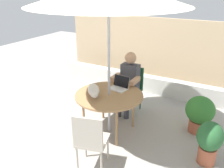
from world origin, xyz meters
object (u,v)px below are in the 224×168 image
Objects in this scene: laptop at (120,85)px; potted_plant_by_chair at (209,141)px; chair_occupied at (132,85)px; chair_empty at (90,138)px; person_seated at (128,80)px; patio_table at (109,97)px; cat at (94,91)px; potted_plant_near_fence at (200,112)px.

potted_plant_by_chair is (1.60, -0.34, -0.39)m from laptop.
chair_empty is at bearing -81.86° from chair_occupied.
chair_occupied is 0.23m from person_seated.
laptop is 1.68m from potted_plant_by_chair.
chair_empty is 0.72× the size of person_seated.
chair_empty is 1.76m from person_seated.
laptop is (0.04, -0.44, 0.07)m from person_seated.
patio_table is 3.49× the size of laptop.
patio_table is 0.29m from cat.
patio_table is 0.92× the size of person_seated.
potted_plant_by_chair is (1.64, -0.94, -0.15)m from chair_occupied.
laptop is 0.49× the size of potted_plant_by_chair.
laptop is (0.04, 0.31, 0.11)m from patio_table.
cat is 0.84× the size of potted_plant_near_fence.
cat is at bearing 119.94° from chair_empty.
chair_empty is (0.27, -1.88, 0.00)m from chair_occupied.
laptop reaches higher than potted_plant_near_fence.
person_seated is at bearing 179.35° from potted_plant_near_fence.
chair_occupied is 0.72× the size of person_seated.
chair_occupied is 1.62× the size of cat.
person_seated is (-0.00, -0.16, 0.17)m from chair_occupied.
cat reaches higher than potted_plant_by_chair.
chair_occupied is 1.35× the size of potted_plant_near_fence.
chair_occupied is 1.90m from potted_plant_by_chair.
chair_occupied is at bearing 90.00° from patio_table.
person_seated is 1.86× the size of potted_plant_near_fence.
laptop is 0.49× the size of potted_plant_near_fence.
laptop reaches higher than patio_table.
potted_plant_by_chair is (1.84, 0.12, -0.41)m from cat.
patio_table reaches higher than potted_plant_by_chair.
potted_plant_by_chair is at bearing -29.92° from chair_occupied.
cat is (-0.24, -0.47, 0.02)m from laptop.
chair_occupied is 1.39m from potted_plant_near_fence.
person_seated reaches higher than patio_table.
laptop is (-0.23, 1.28, 0.24)m from chair_empty.
laptop is 0.52m from cat.
chair_occupied is at bearing 90.00° from person_seated.
chair_empty is (0.27, -0.97, -0.13)m from patio_table.
person_seated reaches higher than laptop.
potted_plant_near_fence is at bearing -7.23° from chair_occupied.
potted_plant_near_fence is at bearing 17.83° from laptop.
chair_empty is at bearing -79.81° from laptop.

